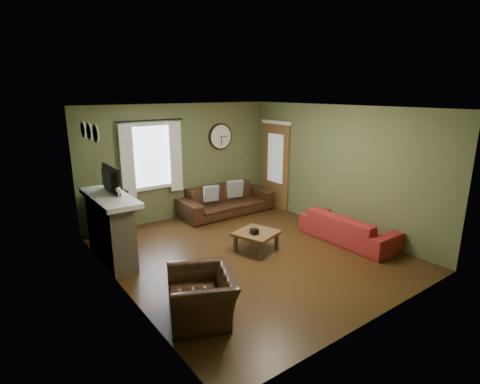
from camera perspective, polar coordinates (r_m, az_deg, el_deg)
floor at (r=6.94m, az=1.30°, el=-9.23°), size 4.60×5.20×0.00m
ceiling at (r=6.33m, az=1.45°, el=12.74°), size 4.60×5.20×0.00m
wall_left at (r=5.47m, az=-18.11°, el=-2.26°), size 0.00×5.20×2.60m
wall_right at (r=8.09m, az=14.42°, el=3.53°), size 0.00×5.20×2.60m
wall_back at (r=8.67m, az=-9.19°, el=4.57°), size 4.60×0.00×2.60m
wall_front at (r=4.81m, az=20.67°, el=-4.88°), size 4.60×0.00×2.60m
fireplace at (r=6.81m, az=-19.10°, el=-5.60°), size 0.40×1.40×1.10m
firebox at (r=6.95m, az=-17.43°, el=-7.25°), size 0.04×0.60×0.55m
mantel at (r=6.64m, az=-19.30°, el=-0.78°), size 0.58×1.60×0.08m
tv at (r=6.73m, az=-19.67°, el=1.28°), size 0.08×0.60×0.35m
tv_screen at (r=6.74m, az=-19.07°, el=1.84°), size 0.02×0.62×0.36m
medallion_left at (r=6.05m, az=-21.12°, el=8.31°), size 0.28×0.28×0.03m
medallion_mid at (r=6.38m, az=-21.98°, el=8.54°), size 0.28×0.28×0.03m
medallion_right at (r=6.72m, az=-22.75°, el=8.74°), size 0.28×0.28×0.03m
window_pane at (r=8.33m, az=-13.48°, el=5.31°), size 1.00×0.02×1.30m
curtain_rod at (r=8.15m, az=-13.54°, el=10.56°), size 0.03×0.03×1.50m
curtain_left at (r=8.05m, az=-16.78°, el=4.39°), size 0.28×0.04×1.55m
curtain_right at (r=8.47m, az=-9.76°, el=5.33°), size 0.28×0.04×1.55m
wall_clock at (r=9.10m, az=-2.95°, el=8.43°), size 0.64×0.06×0.64m
door at (r=9.37m, az=5.48°, el=3.93°), size 0.05×0.90×2.10m
bookshelf at (r=8.09m, az=-19.32°, el=-3.09°), size 0.76×0.32×0.90m
book at (r=7.95m, az=-19.55°, el=0.39°), size 0.23×0.25×0.02m
sofa_brown at (r=8.98m, az=-2.13°, el=-1.23°), size 2.28×0.89×0.67m
pillow_left at (r=8.75m, az=-4.45°, el=-0.22°), size 0.38×0.16×0.36m
pillow_right at (r=9.15m, az=-0.80°, el=0.50°), size 0.42×0.20×0.41m
sofa_red at (r=7.64m, az=16.11°, el=-5.23°), size 0.76×1.94×0.57m
armchair at (r=5.04m, az=-5.80°, el=-15.45°), size 1.14×1.21×0.62m
coffee_table at (r=6.97m, az=2.50°, el=-7.50°), size 0.87×0.87×0.37m
tissue_box at (r=6.78m, az=2.19°, el=-6.17°), size 0.14×0.14×0.10m
wine_glass_a at (r=6.15m, az=-17.82°, el=-0.55°), size 0.07×0.07×0.20m
wine_glass_b at (r=6.21m, az=-18.04°, el=-0.33°), size 0.08×0.08×0.22m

